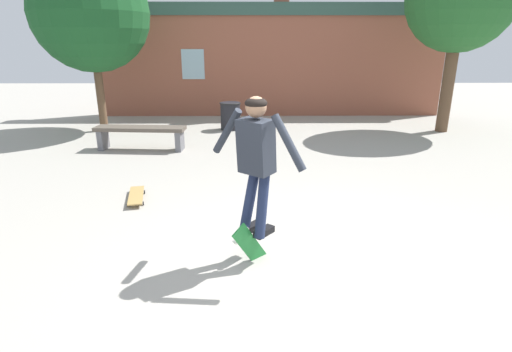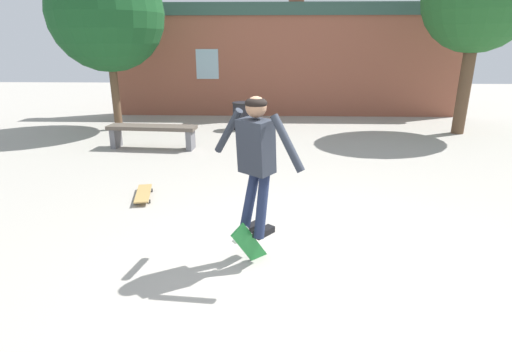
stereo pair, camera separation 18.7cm
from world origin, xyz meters
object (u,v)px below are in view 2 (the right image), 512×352
park_bench (152,132)px  trash_bin (243,115)px  skater (256,155)px  skateboard_flipping (252,249)px  tree_left (106,14)px  skateboard_resting (143,193)px

park_bench → trash_bin: 2.84m
skater → skateboard_flipping: (-0.04, -0.03, -1.06)m
tree_left → trash_bin: size_ratio=5.97×
tree_left → skateboard_resting: (2.21, -5.00, -2.88)m
trash_bin → tree_left: bearing=-178.0°
skater → skateboard_flipping: bearing=162.5°
tree_left → trash_bin: (3.40, 0.12, -2.56)m
trash_bin → skateboard_flipping: 6.95m
skateboard_resting → trash_bin: bearing=-25.2°
skateboard_resting → tree_left: bearing=11.7°
trash_bin → skateboard_resting: 5.26m
trash_bin → skateboard_resting: size_ratio=0.92×
trash_bin → skateboard_resting: bearing=-103.0°
tree_left → skateboard_resting: 6.18m
tree_left → park_bench: size_ratio=2.20×
park_bench → trash_bin: size_ratio=2.71×
park_bench → skateboard_resting: (0.69, -2.98, -0.32)m
skateboard_resting → skater: bearing=-146.7°
park_bench → skateboard_resting: 3.08m
skater → skateboard_flipping: skater is taller
tree_left → skateboard_flipping: size_ratio=5.94×
tree_left → park_bench: 3.60m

